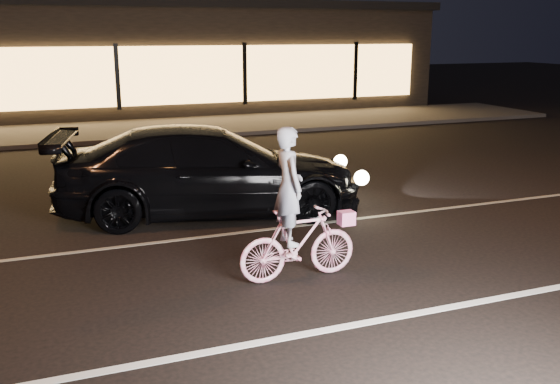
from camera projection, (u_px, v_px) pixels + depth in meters
name	position (u px, v px, depth m)	size (l,w,h in m)	color
ground	(270.00, 281.00, 7.96)	(90.00, 90.00, 0.00)	black
lane_stripe_near	(319.00, 331.00, 6.61)	(60.00, 0.12, 0.01)	silver
lane_stripe_far	(226.00, 234.00, 9.77)	(60.00, 0.10, 0.01)	gray
sidewalk	(128.00, 130.00, 19.69)	(30.00, 4.00, 0.12)	#383533
storefront	(103.00, 56.00, 24.55)	(25.40, 8.42, 4.20)	black
cyclist	(296.00, 227.00, 7.85)	(1.57, 0.54, 1.98)	#DB2F67
sedan	(210.00, 171.00, 10.75)	(5.55, 3.14, 1.52)	black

